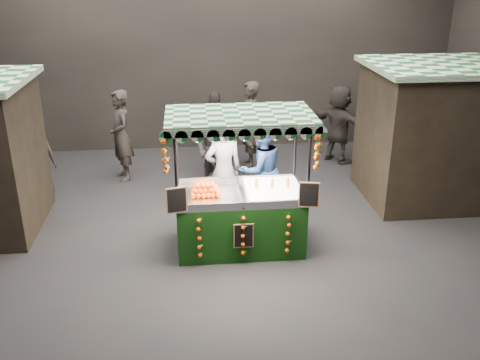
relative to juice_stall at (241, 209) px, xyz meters
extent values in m
plane|color=black|center=(-0.38, 0.15, -0.69)|extent=(12.00, 12.00, 0.00)
cube|color=black|center=(-0.38, 5.15, 1.81)|extent=(12.00, 0.10, 5.00)
cube|color=black|center=(-0.38, -4.85, 1.81)|extent=(12.00, 0.10, 5.00)
cube|color=black|center=(4.02, 1.65, 0.56)|extent=(2.80, 2.00, 2.50)
cube|color=#125325|center=(4.02, 1.65, 1.86)|extent=(3.00, 2.20, 0.10)
cube|color=black|center=(-0.01, 0.04, -0.24)|extent=(1.97, 1.07, 0.89)
cube|color=silver|center=(-0.01, 0.04, 0.22)|extent=(1.97, 1.07, 0.04)
cylinder|color=black|center=(-0.97, -0.47, 0.39)|extent=(0.04, 0.04, 2.14)
cylinder|color=black|center=(0.94, -0.47, 0.39)|extent=(0.04, 0.04, 2.14)
cylinder|color=black|center=(-0.97, 0.54, 0.39)|extent=(0.04, 0.04, 2.14)
cylinder|color=black|center=(0.94, 0.54, 0.39)|extent=(0.04, 0.04, 2.14)
cube|color=#125325|center=(-0.01, 0.04, 1.49)|extent=(2.19, 1.30, 0.07)
cube|color=silver|center=(0.52, 0.04, 0.28)|extent=(0.88, 0.96, 0.07)
cube|color=black|center=(-0.98, -0.53, 0.43)|extent=(0.30, 0.08, 0.39)
cube|color=black|center=(0.95, -0.53, 0.43)|extent=(0.30, 0.08, 0.39)
cube|color=black|center=(-0.01, -0.54, -0.20)|extent=(0.30, 0.02, 0.39)
imported|color=gray|center=(-0.19, 1.09, 0.22)|extent=(0.74, 0.57, 1.81)
imported|color=navy|center=(0.47, 1.16, 0.19)|extent=(1.04, 0.94, 1.75)
imported|color=#2B2523|center=(-4.07, 2.57, 0.14)|extent=(0.62, 0.42, 1.65)
imported|color=#292221|center=(-0.29, 2.65, 0.11)|extent=(0.97, 0.91, 1.59)
imported|color=black|center=(-0.18, 3.38, 0.20)|extent=(1.11, 0.63, 1.78)
imported|color=#2C2824|center=(0.15, 3.23, 0.08)|extent=(1.13, 0.90, 1.53)
imported|color=black|center=(-3.74, 2.36, 0.16)|extent=(0.94, 0.72, 1.70)
imported|color=#2E2926|center=(2.64, 3.81, 0.20)|extent=(1.38, 1.63, 1.77)
imported|color=#2D2925|center=(0.58, 3.71, 0.27)|extent=(0.49, 0.72, 1.91)
imported|color=#2D2724|center=(-2.16, 3.20, 0.26)|extent=(0.67, 0.81, 1.90)
camera|label=1|loc=(-0.78, -7.53, 3.59)|focal=39.86mm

